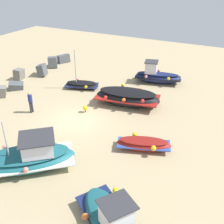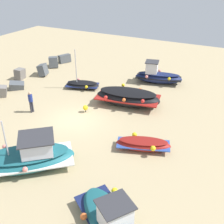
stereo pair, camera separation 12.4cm
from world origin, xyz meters
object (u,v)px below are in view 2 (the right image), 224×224
fishing_boat_0 (158,76)px  person_walking (31,101)px  mooring_buoy_0 (85,108)px  fishing_boat_1 (28,157)px  fishing_boat_3 (143,144)px  fishing_boat_2 (128,97)px  fishing_boat_5 (82,85)px  fishing_boat_4 (110,220)px

fishing_boat_0 → person_walking: 11.94m
fishing_boat_0 → mooring_buoy_0: 8.66m
fishing_boat_1 → fishing_boat_3: bearing=0.8°
fishing_boat_2 → fishing_boat_1: bearing=70.4°
fishing_boat_3 → person_walking: person_walking is taller
fishing_boat_3 → person_walking: 9.32m
fishing_boat_5 → fishing_boat_0: bearing=19.3°
fishing_boat_0 → mooring_buoy_0: bearing=56.9°
fishing_boat_2 → fishing_boat_4: 11.98m
mooring_buoy_0 → fishing_boat_4: bearing=-142.2°
fishing_boat_5 → fishing_boat_3: bearing=-55.6°
fishing_boat_1 → fishing_boat_4: 6.19m
fishing_boat_4 → mooring_buoy_0: size_ratio=7.55×
fishing_boat_2 → fishing_boat_3: (-5.06, -3.37, -0.30)m
fishing_boat_2 → person_walking: (-4.50, 5.92, 0.31)m
fishing_boat_2 → mooring_buoy_0: bearing=38.9°
fishing_boat_2 → fishing_boat_4: fishing_boat_4 is taller
fishing_boat_5 → mooring_buoy_0: fishing_boat_5 is taller
fishing_boat_3 → fishing_boat_4: bearing=-100.8°
fishing_boat_3 → person_walking: (0.56, 9.28, 0.61)m
fishing_boat_3 → person_walking: bearing=156.9°
fishing_boat_0 → person_walking: size_ratio=2.79×
fishing_boat_4 → person_walking: bearing=-178.8°
fishing_boat_5 → fishing_boat_1: bearing=-91.7°
fishing_boat_3 → mooring_buoy_0: bearing=137.1°
fishing_boat_2 → fishing_boat_3: bearing=113.8°
fishing_boat_0 → fishing_boat_3: (-10.60, -2.84, -0.29)m
fishing_boat_4 → fishing_boat_5: 15.44m
fishing_boat_0 → fishing_boat_3: size_ratio=1.32×
fishing_boat_2 → fishing_boat_5: 5.15m
fishing_boat_1 → fishing_boat_3: fishing_boat_1 is taller
fishing_boat_1 → person_walking: 6.60m
fishing_boat_2 → fishing_boat_3: size_ratio=1.55×
fishing_boat_1 → person_walking: size_ratio=3.24×
fishing_boat_1 → person_walking: (5.03, 4.27, 0.30)m
fishing_boat_2 → fishing_boat_5: fishing_boat_5 is taller
fishing_boat_1 → fishing_boat_5: fishing_boat_5 is taller
fishing_boat_0 → fishing_boat_2: (-5.54, 0.53, 0.00)m
fishing_boat_3 → mooring_buoy_0: fishing_boat_3 is taller
fishing_boat_4 → fishing_boat_5: fishing_boat_5 is taller
fishing_boat_5 → fishing_boat_2: bearing=-31.8°
person_walking → fishing_boat_4: bearing=-21.2°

